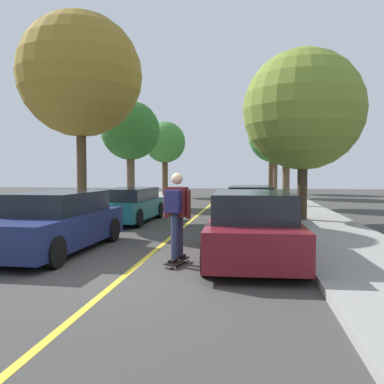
# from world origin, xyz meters

# --- Properties ---
(ground) EXTENTS (80.00, 80.00, 0.00)m
(ground) POSITION_xyz_m (0.00, 0.00, 0.00)
(ground) COLOR #3D3A38
(center_line) EXTENTS (0.12, 39.20, 0.01)m
(center_line) POSITION_xyz_m (0.00, 4.00, 0.00)
(center_line) COLOR gold
(center_line) RESTS_ON ground
(parked_car_left_nearest) EXTENTS (1.93, 4.53, 1.40)m
(parked_car_left_nearest) POSITION_xyz_m (-2.29, 1.78, 0.68)
(parked_car_left_nearest) COLOR navy
(parked_car_left_nearest) RESTS_ON ground
(parked_car_left_near) EXTENTS (1.94, 4.37, 1.28)m
(parked_car_left_near) POSITION_xyz_m (-2.29, 7.55, 0.65)
(parked_car_left_near) COLOR #196066
(parked_car_left_near) RESTS_ON ground
(parked_car_right_nearest) EXTENTS (2.03, 4.41, 1.45)m
(parked_car_right_nearest) POSITION_xyz_m (2.29, 1.52, 0.71)
(parked_car_right_nearest) COLOR maroon
(parked_car_right_nearest) RESTS_ON ground
(parked_car_right_near) EXTENTS (1.82, 4.20, 1.37)m
(parked_car_right_near) POSITION_xyz_m (2.29, 7.69, 0.68)
(parked_car_right_near) COLOR navy
(parked_car_right_near) RESTS_ON ground
(street_tree_left_nearest) EXTENTS (4.66, 4.66, 7.75)m
(street_tree_left_nearest) POSITION_xyz_m (-4.15, 7.56, 5.54)
(street_tree_left_nearest) COLOR #4C3823
(street_tree_left_nearest) RESTS_ON sidewalk_left
(street_tree_left_near) EXTENTS (3.18, 3.18, 5.59)m
(street_tree_left_near) POSITION_xyz_m (-4.15, 14.01, 4.10)
(street_tree_left_near) COLOR brown
(street_tree_left_near) RESTS_ON sidewalk_left
(street_tree_left_far) EXTENTS (3.13, 3.13, 5.60)m
(street_tree_left_far) POSITION_xyz_m (-4.15, 23.00, 4.13)
(street_tree_left_far) COLOR #4C3823
(street_tree_left_far) RESTS_ON sidewalk_left
(street_tree_right_nearest) EXTENTS (4.37, 4.37, 6.18)m
(street_tree_right_nearest) POSITION_xyz_m (4.15, 8.00, 4.13)
(street_tree_right_nearest) COLOR #3D2D1E
(street_tree_right_nearest) RESTS_ON sidewalk_right
(street_tree_right_near) EXTENTS (3.35, 3.35, 5.46)m
(street_tree_right_near) POSITION_xyz_m (4.15, 14.57, 3.90)
(street_tree_right_near) COLOR brown
(street_tree_right_near) RESTS_ON sidewalk_right
(street_tree_right_far) EXTENTS (4.03, 4.03, 6.48)m
(street_tree_right_far) POSITION_xyz_m (4.15, 23.35, 4.59)
(street_tree_right_far) COLOR brown
(street_tree_right_far) RESTS_ON sidewalk_right
(street_tree_right_farthest) EXTENTS (3.73, 3.73, 6.91)m
(street_tree_right_farthest) POSITION_xyz_m (4.15, 29.39, 5.14)
(street_tree_right_farthest) COLOR #4C3823
(street_tree_right_farthest) RESTS_ON sidewalk_right
(fire_hydrant) EXTENTS (0.20, 0.20, 0.70)m
(fire_hydrant) POSITION_xyz_m (-3.79, 7.29, 0.49)
(fire_hydrant) COLOR #B2140F
(fire_hydrant) RESTS_ON sidewalk_left
(streetlamp) EXTENTS (0.36, 0.24, 4.80)m
(streetlamp) POSITION_xyz_m (4.04, 14.82, 2.93)
(streetlamp) COLOR #38383D
(streetlamp) RESTS_ON sidewalk_right
(skateboard) EXTENTS (0.40, 0.87, 0.10)m
(skateboard) POSITION_xyz_m (0.79, 0.77, 0.09)
(skateboard) COLOR black
(skateboard) RESTS_ON ground
(skateboarder) EXTENTS (0.59, 0.70, 1.75)m
(skateboarder) POSITION_xyz_m (0.78, 0.74, 1.10)
(skateboarder) COLOR black
(skateboarder) RESTS_ON skateboard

